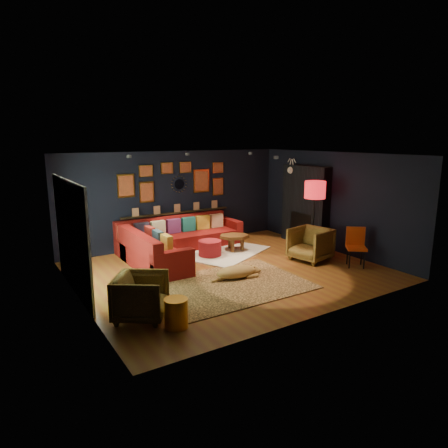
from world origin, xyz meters
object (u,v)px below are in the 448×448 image
dog (236,269)px  orange_chair (356,243)px  floor_lamp (315,193)px  sectional (171,243)px  gold_stool (176,313)px  coffee_table (234,238)px  armchair_right (310,243)px  pouf (210,248)px  armchair_left (141,294)px

dog → orange_chair: bearing=-6.1°
floor_lamp → dog: bearing=-170.4°
sectional → gold_stool: size_ratio=7.17×
coffee_table → armchair_right: armchair_right is taller
pouf → floor_lamp: floor_lamp is taller
armchair_right → armchair_left: bearing=-90.7°
coffee_table → floor_lamp: size_ratio=0.52×
gold_stool → coffee_table: bearing=44.5°
sectional → floor_lamp: floor_lamp is taller
dog → gold_stool: bearing=-138.6°
sectional → dog: bearing=-78.8°
sectional → armchair_right: 3.49m
sectional → armchair_left: sectional is taller
sectional → floor_lamp: 3.85m
armchair_right → gold_stool: 4.57m
armchair_right → dog: bearing=-97.7°
armchair_right → dog: size_ratio=0.73×
armchair_right → pouf: bearing=-140.7°
sectional → armchair_right: bearing=-38.3°
armchair_right → floor_lamp: (0.38, 0.30, 1.17)m
pouf → orange_chair: (2.51, -2.47, 0.32)m
floor_lamp → armchair_left: bearing=-166.9°
armchair_left → armchair_right: bearing=-44.7°
pouf → armchair_right: armchair_right is taller
sectional → armchair_right: (2.74, -2.16, 0.12)m
gold_stool → orange_chair: (4.91, 0.59, 0.30)m
gold_stool → floor_lamp: bearing=20.7°
armchair_right → orange_chair: 1.06m
gold_stool → dog: size_ratio=0.39×
dog → armchair_left: bearing=-154.7°
dog → pouf: bearing=86.7°
sectional → coffee_table: (1.61, -0.50, 0.03)m
gold_stool → orange_chair: 4.95m
pouf → coffee_table: bearing=6.0°
coffee_table → orange_chair: size_ratio=1.08×
coffee_table → floor_lamp: 2.39m
orange_chair → floor_lamp: 1.61m
pouf → floor_lamp: (2.30, -1.28, 1.39)m
floor_lamp → dog: 3.04m
sectional → coffee_table: size_ratio=3.45×
sectional → pouf: size_ratio=5.86×
coffee_table → armchair_right: 2.01m
armchair_left → gold_stool: 0.72m
coffee_table → pouf: bearing=-174.0°
armchair_right → sectional: bearing=-139.6°
coffee_table → floor_lamp: (1.50, -1.36, 1.26)m
coffee_table → armchair_right: size_ratio=1.11×
pouf → armchair_right: 2.50m
sectional → armchair_right: armchair_right is taller
pouf → orange_chair: bearing=-44.5°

